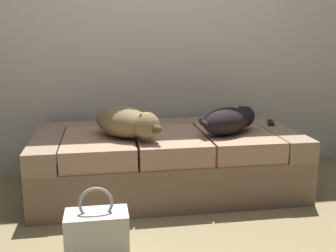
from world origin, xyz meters
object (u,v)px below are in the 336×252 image
dog_dark (230,120)px  tv_remote (271,123)px  couch (167,161)px  dog_tan (127,122)px  handbag (97,233)px

dog_dark → tv_remote: dog_dark is taller
couch → tv_remote: bearing=7.3°
dog_tan → dog_dark: 0.71m
couch → dog_tan: bearing=-154.6°
dog_tan → tv_remote: (1.12, 0.24, -0.10)m
dog_tan → tv_remote: dog_tan is taller
dog_dark → handbag: 1.24m
dog_dark → handbag: (-0.92, -0.73, -0.41)m
dog_tan → tv_remote: bearing=12.3°
dog_tan → handbag: bearing=-106.2°
tv_remote → handbag: bearing=-124.6°
couch → dog_tan: 0.46m
dog_tan → handbag: dog_tan is taller
dog_dark → tv_remote: 0.48m
couch → dog_dark: (0.42, -0.13, 0.32)m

